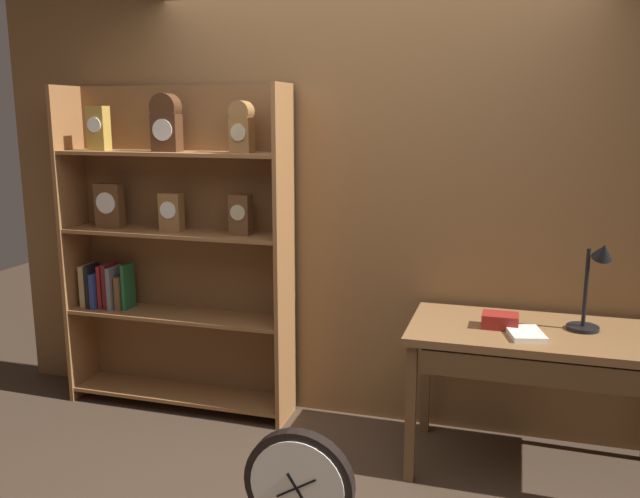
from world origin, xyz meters
The scene contains 7 objects.
back_wood_panel centered at (0.00, 1.24, 1.30)m, with size 4.80×0.05×2.60m, color brown.
bookshelf centered at (-1.18, 1.06, 1.04)m, with size 1.45×0.31×2.01m.
workbench centered at (0.99, 0.80, 0.68)m, with size 1.30×0.66×0.77m.
desk_lamp centered at (1.23, 0.87, 1.02)m, with size 0.20×0.20×0.47m.
toolbox_small centered at (0.80, 0.81, 0.81)m, with size 0.18×0.13×0.07m, color maroon.
open_repair_manual centered at (0.92, 0.71, 0.78)m, with size 0.16×0.22×0.03m, color silver.
round_clock_large centered at (0.02, -0.10, 0.27)m, with size 0.49×0.11×0.53m.
Camera 1 is at (0.85, -2.56, 1.84)m, focal length 37.44 mm.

